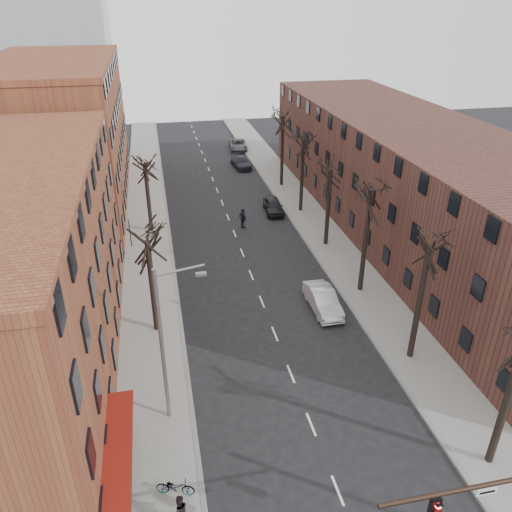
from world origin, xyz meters
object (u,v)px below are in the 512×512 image
parked_car_near (273,206)px  parked_car_mid (241,162)px  bicycle (175,487)px  silver_sedan (323,300)px

parked_car_near → parked_car_mid: 15.61m
parked_car_near → bicycle: bearing=-107.6°
silver_sedan → parked_car_mid: bearing=88.7°
silver_sedan → parked_car_mid: silver_sedan is taller
parked_car_mid → bicycle: bearing=-109.5°
parked_car_near → bicycle: 33.26m
silver_sedan → parked_car_mid: size_ratio=0.99×
silver_sedan → parked_car_near: bearing=86.7°
parked_car_mid → bicycle: parked_car_mid is taller
parked_car_mid → silver_sedan: bearing=-96.1°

